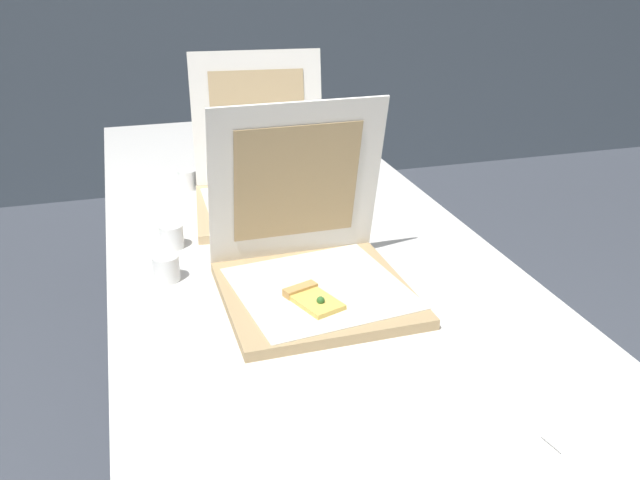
% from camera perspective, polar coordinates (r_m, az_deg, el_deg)
% --- Properties ---
extents(table, '(0.89, 2.43, 0.76)m').
position_cam_1_polar(table, '(1.72, -2.36, -0.90)').
color(table, silver).
rests_on(table, ground).
extents(pizza_box_front, '(0.38, 0.38, 0.39)m').
position_cam_1_polar(pizza_box_front, '(1.40, -0.70, -2.36)').
color(pizza_box_front, tan).
rests_on(pizza_box_front, table).
extents(pizza_box_middle, '(0.42, 0.48, 0.39)m').
position_cam_1_polar(pizza_box_middle, '(1.87, -4.64, 4.50)').
color(pizza_box_middle, tan).
rests_on(pizza_box_middle, table).
extents(cup_white_near_center, '(0.06, 0.06, 0.06)m').
position_cam_1_polar(cup_white_near_center, '(1.50, -12.75, -2.32)').
color(cup_white_near_center, white).
rests_on(cup_white_near_center, table).
extents(cup_white_mid, '(0.06, 0.06, 0.06)m').
position_cam_1_polar(cup_white_mid, '(1.65, -12.34, 0.29)').
color(cup_white_mid, white).
rests_on(cup_white_mid, table).
extents(cup_white_far, '(0.06, 0.06, 0.06)m').
position_cam_1_polar(cup_white_far, '(2.04, -11.04, 5.00)').
color(cup_white_far, white).
rests_on(cup_white_far, table).
extents(napkin_pile, '(0.19, 0.20, 0.01)m').
position_cam_1_polar(napkin_pile, '(1.10, 23.54, -16.38)').
color(napkin_pile, white).
rests_on(napkin_pile, table).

